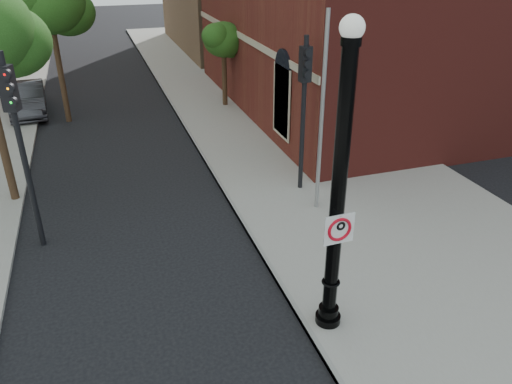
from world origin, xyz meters
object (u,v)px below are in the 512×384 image
object	(u,v)px
traffic_signal_right	(304,91)
traffic_signal_left	(16,122)
parked_car	(27,99)
lamppost	(337,205)
no_parking_sign	(339,229)

from	to	relation	value
traffic_signal_right	traffic_signal_left	bearing A→B (deg)	-178.05
parked_car	traffic_signal_left	bearing A→B (deg)	-88.75
parked_car	lamppost	bearing A→B (deg)	-72.20
traffic_signal_left	parked_car	bearing A→B (deg)	115.19
lamppost	traffic_signal_left	size ratio (longest dim) A/B	1.23
no_parking_sign	parked_car	xyz separation A→B (m)	(-6.94, 17.51, -1.75)
traffic_signal_right	lamppost	bearing A→B (deg)	-111.66
parked_car	traffic_signal_right	size ratio (longest dim) A/B	0.88
no_parking_sign	traffic_signal_right	xyz separation A→B (m)	(1.91, 6.19, 0.82)
no_parking_sign	traffic_signal_right	distance (m)	6.53
lamppost	no_parking_sign	xyz separation A→B (m)	(-0.00, -0.16, -0.42)
traffic_signal_left	traffic_signal_right	size ratio (longest dim) A/B	1.04
lamppost	no_parking_sign	distance (m)	0.45
no_parking_sign	parked_car	distance (m)	18.92
traffic_signal_right	parked_car	bearing A→B (deg)	123.91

